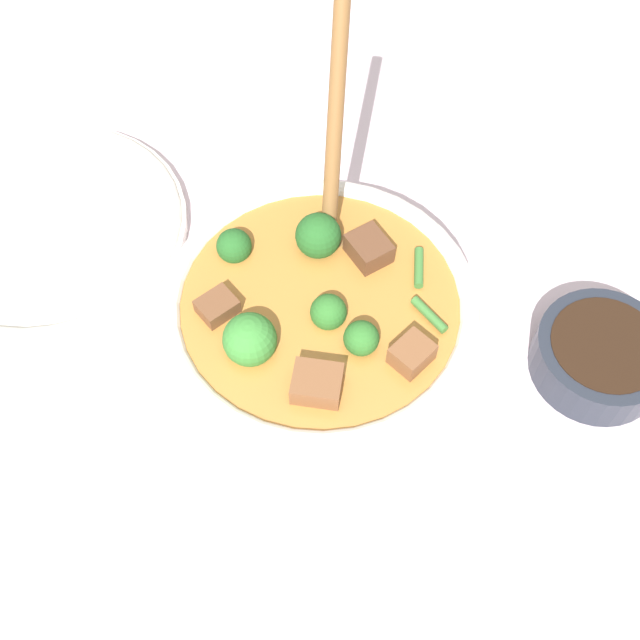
# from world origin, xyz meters

# --- Properties ---
(ground_plane) EXTENTS (4.00, 4.00, 0.00)m
(ground_plane) POSITION_xyz_m (0.00, 0.00, 0.00)
(ground_plane) COLOR silver
(stew_bowl) EXTENTS (0.24, 0.28, 0.24)m
(stew_bowl) POSITION_xyz_m (-0.00, 0.00, 0.05)
(stew_bowl) COLOR white
(stew_bowl) RESTS_ON ground_plane
(condiment_bowl) EXTENTS (0.11, 0.11, 0.04)m
(condiment_bowl) POSITION_xyz_m (0.22, 0.03, 0.02)
(condiment_bowl) COLOR #232833
(condiment_bowl) RESTS_ON ground_plane
(empty_plate) EXTENTS (0.25, 0.25, 0.02)m
(empty_plate) POSITION_xyz_m (-0.26, 0.08, 0.01)
(empty_plate) COLOR silver
(empty_plate) RESTS_ON ground_plane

